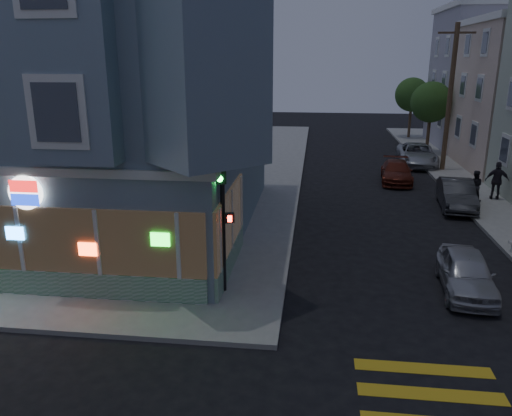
% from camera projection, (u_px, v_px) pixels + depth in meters
% --- Properties ---
extents(ground, '(120.00, 120.00, 0.00)m').
position_uv_depth(ground, '(135.00, 392.00, 11.02)').
color(ground, black).
rests_on(ground, ground).
extents(sidewalk_nw, '(33.00, 42.00, 0.15)m').
position_uv_depth(sidewalk_nw, '(63.00, 164.00, 34.42)').
color(sidewalk_nw, gray).
rests_on(sidewalk_nw, ground).
extents(corner_building, '(14.60, 14.60, 11.40)m').
position_uv_depth(corner_building, '(78.00, 90.00, 20.48)').
color(corner_building, gray).
rests_on(corner_building, sidewalk_nw).
extents(utility_pole, '(2.20, 0.30, 9.00)m').
position_uv_depth(utility_pole, '(450.00, 96.00, 31.08)').
color(utility_pole, '#4C3826').
rests_on(utility_pole, sidewalk_ne).
extents(street_tree_near, '(3.00, 3.00, 5.30)m').
position_uv_depth(street_tree_near, '(431.00, 102.00, 37.01)').
color(street_tree_near, '#4C3826').
rests_on(street_tree_near, sidewalk_ne).
extents(street_tree_far, '(3.00, 3.00, 5.30)m').
position_uv_depth(street_tree_far, '(412.00, 95.00, 44.61)').
color(street_tree_far, '#4C3826').
rests_on(street_tree_far, sidewalk_ne).
extents(pedestrian_a, '(0.90, 0.78, 1.57)m').
position_uv_depth(pedestrian_a, '(475.00, 186.00, 25.02)').
color(pedestrian_a, black).
rests_on(pedestrian_a, sidewalk_ne).
extents(pedestrian_b, '(1.21, 0.71, 1.93)m').
position_uv_depth(pedestrian_b, '(497.00, 181.00, 25.29)').
color(pedestrian_b, '#28242D').
rests_on(pedestrian_b, sidewalk_ne).
extents(parked_car_a, '(1.85, 3.88, 1.28)m').
position_uv_depth(parked_car_a, '(466.00, 273.00, 15.61)').
color(parked_car_a, '#B0B2B8').
rests_on(parked_car_a, ground).
extents(parked_car_b, '(1.93, 4.38, 1.40)m').
position_uv_depth(parked_car_b, '(457.00, 195.00, 24.32)').
color(parked_car_b, '#35373A').
rests_on(parked_car_b, ground).
extents(parked_car_c, '(2.14, 4.43, 1.24)m').
position_uv_depth(parked_car_c, '(397.00, 172.00, 29.53)').
color(parked_car_c, maroon).
rests_on(parked_car_c, ground).
extents(parked_car_d, '(2.78, 5.43, 1.47)m').
position_uv_depth(parked_car_d, '(417.00, 155.00, 34.19)').
color(parked_car_d, '#ADB1B8').
rests_on(parked_car_d, ground).
extents(traffic_signal, '(0.56, 0.49, 4.41)m').
position_uv_depth(traffic_signal, '(222.00, 199.00, 14.57)').
color(traffic_signal, black).
rests_on(traffic_signal, sidewalk_nw).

